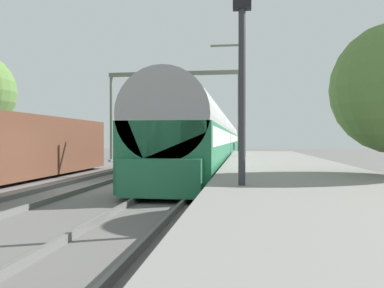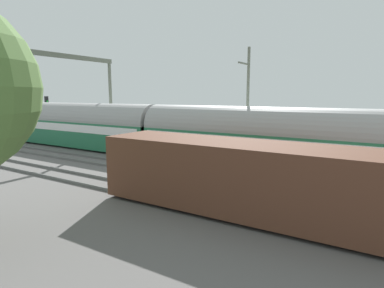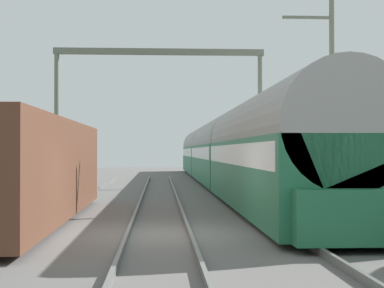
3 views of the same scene
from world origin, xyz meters
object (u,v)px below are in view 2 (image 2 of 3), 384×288
at_px(catenary_gantry, 53,83).
at_px(freight_car, 254,179).
at_px(person_crossing, 96,134).
at_px(railway_signal_far, 47,111).
at_px(passenger_train, 83,125).

bearing_deg(catenary_gantry, freight_car, -102.35).
distance_m(person_crossing, railway_signal_far, 8.26).
bearing_deg(railway_signal_far, freight_car, -109.55).
relative_size(freight_car, person_crossing, 7.51).
height_order(person_crossing, catenary_gantry, catenary_gantry).
height_order(railway_signal_far, catenary_gantry, catenary_gantry).
distance_m(passenger_train, freight_car, 20.41).
bearing_deg(person_crossing, catenary_gantry, 36.82).
height_order(person_crossing, railway_signal_far, railway_signal_far).
bearing_deg(freight_car, passenger_train, 68.07).
xyz_separation_m(person_crossing, railway_signal_far, (0.57, 8.02, 1.91)).
bearing_deg(person_crossing, railway_signal_far, -72.92).
bearing_deg(passenger_train, catenary_gantry, -158.07).
relative_size(person_crossing, catenary_gantry, 0.14).
height_order(passenger_train, person_crossing, passenger_train).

